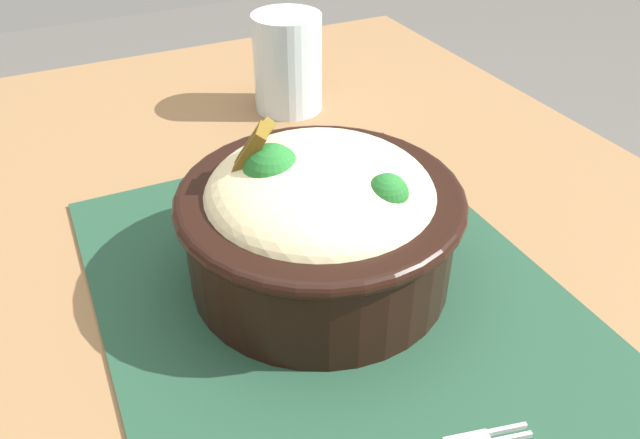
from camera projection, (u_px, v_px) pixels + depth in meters
name	position (u px, v px, depth m)	size (l,w,h in m)	color
table	(290.00, 366.00, 0.50)	(1.02, 0.77, 0.72)	olive
placemat	(336.00, 303.00, 0.45)	(0.41, 0.31, 0.00)	#1E422D
bowl	(319.00, 217.00, 0.44)	(0.20, 0.20, 0.12)	black
drinking_glass	(288.00, 69.00, 0.68)	(0.07, 0.07, 0.10)	silver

